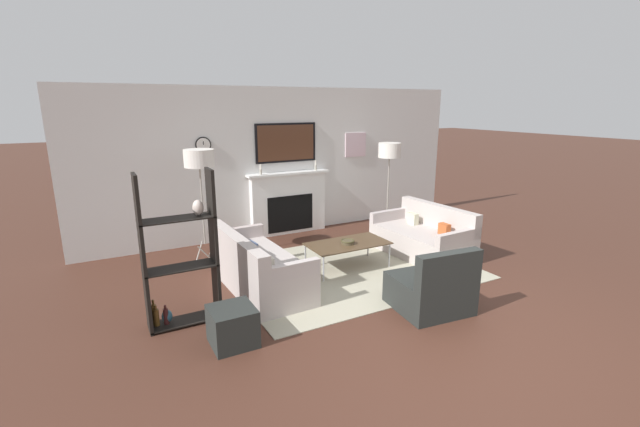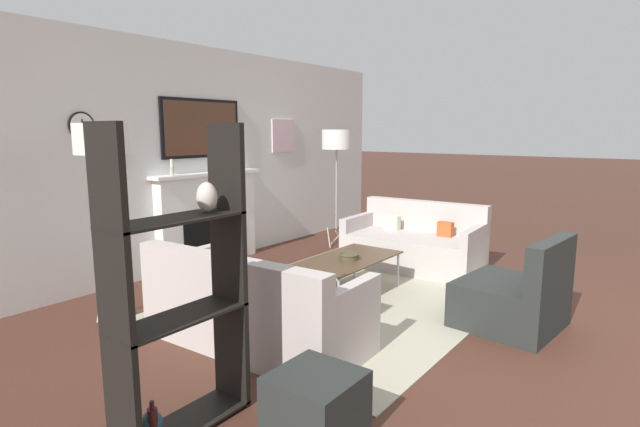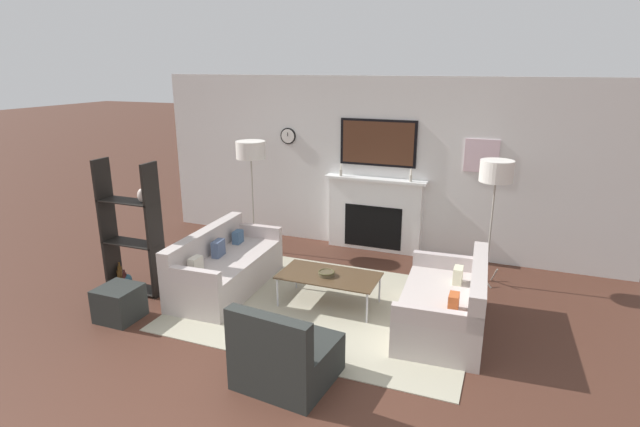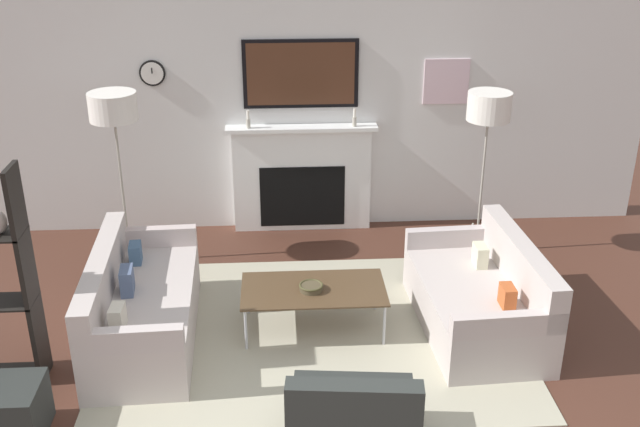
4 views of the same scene
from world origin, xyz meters
The scene contains 12 objects.
ground_plane centered at (0.00, 0.00, 0.00)m, with size 60.00×60.00×0.00m, color #48291E.
fireplace_wall centered at (0.00, 4.53, 1.23)m, with size 7.47×0.28×2.70m.
area_rug centered at (0.00, 2.28, 0.01)m, with size 3.47×2.62×0.01m.
couch_left centered at (-1.43, 2.28, 0.29)m, with size 0.86×1.83×0.78m.
couch_right centered at (1.43, 2.29, 0.28)m, with size 0.96×1.66×0.79m.
armchair centered at (0.19, 0.73, 0.26)m, with size 0.90×0.86×0.82m.
coffee_table centered at (0.01, 2.35, 0.38)m, with size 1.21×0.64×0.40m.
decorative_bowl centered at (-0.01, 2.31, 0.43)m, with size 0.20×0.20×0.06m.
floor_lamp_left centered at (-1.77, 3.71, 1.59)m, with size 0.45×0.45×1.75m.
floor_lamp_right centered at (1.77, 3.71, 1.53)m, with size 0.42×0.42×1.70m.
shelf_unit centered at (-2.48, 1.81, 0.78)m, with size 0.79×0.28×1.73m.
ottoman centered at (-2.13, 1.13, 0.20)m, with size 0.45×0.45×0.40m.
Camera 1 is at (-3.22, -2.77, 2.40)m, focal length 24.00 mm.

